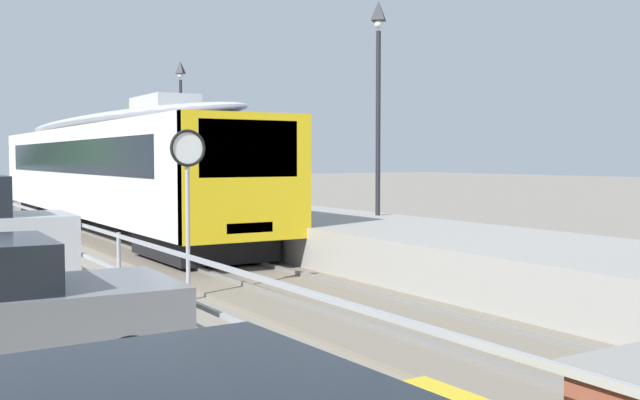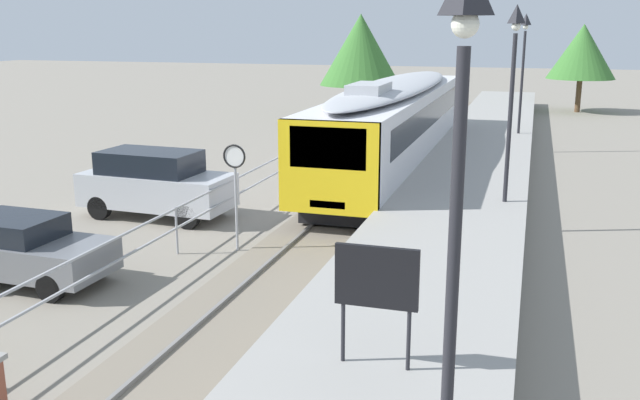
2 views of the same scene
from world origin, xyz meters
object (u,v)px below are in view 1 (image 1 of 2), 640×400
object	(u,v)px
platform_lamp_mid_platform	(378,66)
platform_lamp_far_end	(181,102)
speed_limit_sign	(188,171)
commuter_train	(112,165)

from	to	relation	value
platform_lamp_mid_platform	platform_lamp_far_end	distance (m)	13.58
platform_lamp_mid_platform	speed_limit_sign	world-z (taller)	platform_lamp_mid_platform
speed_limit_sign	commuter_train	bearing A→B (deg)	80.10
commuter_train	platform_lamp_far_end	size ratio (longest dim) A/B	3.57
commuter_train	speed_limit_sign	size ratio (longest dim) A/B	6.82
commuter_train	platform_lamp_far_end	bearing A→B (deg)	53.47
platform_lamp_far_end	speed_limit_sign	size ratio (longest dim) A/B	1.91
commuter_train	speed_limit_sign	world-z (taller)	commuter_train
platform_lamp_far_end	speed_limit_sign	xyz separation A→B (m)	(-6.53, -17.34, -2.50)
commuter_train	speed_limit_sign	distance (m)	11.32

